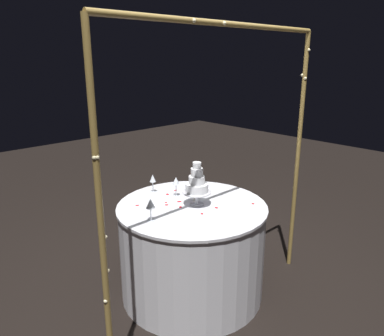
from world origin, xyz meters
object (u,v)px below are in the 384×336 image
decorative_arch (225,136)px  wine_glass_2 (150,204)px  tiered_cake (197,184)px  wine_glass_1 (153,180)px  main_table (192,250)px  wine_glass_0 (176,182)px  cake_knife (196,197)px

decorative_arch → wine_glass_2: bearing=-37.4°
tiered_cake → wine_glass_1: 0.46m
wine_glass_1 → wine_glass_2: size_ratio=0.92×
main_table → tiered_cake: size_ratio=3.40×
wine_glass_1 → wine_glass_0: bearing=111.4°
cake_knife → decorative_arch: bearing=71.6°
main_table → cake_knife: (-0.14, -0.10, 0.39)m
decorative_arch → main_table: bearing=-89.8°
tiered_cake → wine_glass_2: size_ratio=2.01×
wine_glass_1 → cake_knife: size_ratio=0.63×
cake_knife → tiered_cake: bearing=48.3°
cake_knife → main_table: bearing=36.0°
wine_glass_1 → wine_glass_2: (0.36, 0.44, 0.01)m
cake_knife → wine_glass_0: bearing=-52.0°
wine_glass_0 → cake_knife: 0.20m
wine_glass_0 → wine_glass_1: bearing=-68.6°
main_table → wine_glass_1: size_ratio=7.44×
decorative_arch → main_table: size_ratio=1.79×
wine_glass_2 → tiered_cake: bearing=178.9°
decorative_arch → main_table: 1.02m
wine_glass_0 → cake_knife: bearing=128.0°
main_table → wine_glass_1: (0.04, -0.43, 0.49)m
main_table → tiered_cake: (-0.03, 0.02, 0.55)m
main_table → decorative_arch: bearing=90.2°
wine_glass_1 → tiered_cake: bearing=99.3°
tiered_cake → main_table: bearing=-26.8°
decorative_arch → cake_knife: decorative_arch is taller
tiered_cake → wine_glass_0: (-0.01, -0.25, -0.05)m
wine_glass_2 → wine_glass_1: bearing=-129.3°
wine_glass_1 → cake_knife: wine_glass_1 is taller
wine_glass_0 → wine_glass_2: wine_glass_2 is taller
tiered_cake → wine_glass_2: bearing=-1.1°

